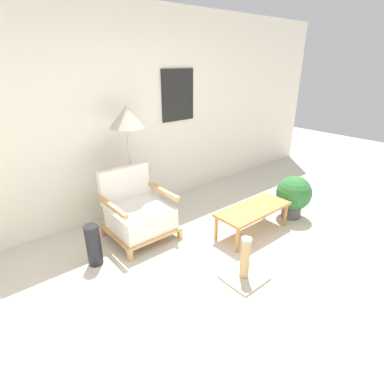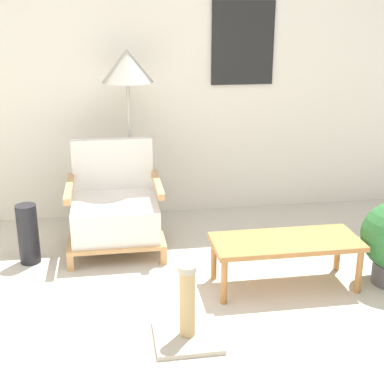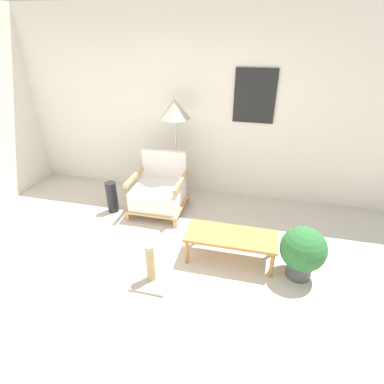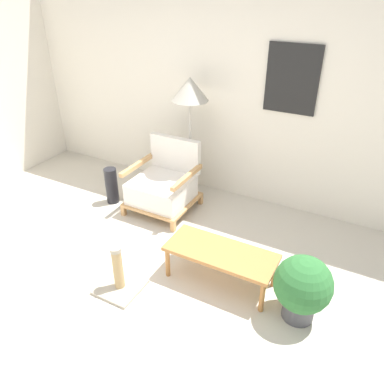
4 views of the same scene
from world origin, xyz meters
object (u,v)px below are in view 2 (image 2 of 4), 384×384
(floor_lamp, at_px, (128,75))
(vase, at_px, (28,234))
(armchair, at_px, (115,210))
(scratching_post, at_px, (187,320))
(coffee_table, at_px, (286,245))

(floor_lamp, distance_m, vase, 1.48)
(armchair, height_order, scratching_post, armchair)
(scratching_post, bearing_deg, vase, 130.92)
(vase, bearing_deg, scratching_post, -49.08)
(floor_lamp, bearing_deg, armchair, -111.90)
(scratching_post, bearing_deg, coffee_table, 34.93)
(floor_lamp, height_order, vase, floor_lamp)
(coffee_table, xyz_separation_m, vase, (-1.79, 0.66, -0.08))
(armchair, bearing_deg, coffee_table, -36.53)
(floor_lamp, distance_m, coffee_table, 1.87)
(armchair, xyz_separation_m, coffee_table, (1.13, -0.84, -0.01))
(coffee_table, relative_size, scratching_post, 2.13)
(floor_lamp, relative_size, vase, 3.33)
(vase, height_order, scratching_post, scratching_post)
(armchair, height_order, coffee_table, armchair)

